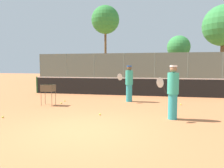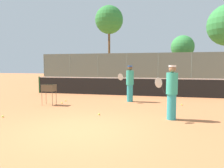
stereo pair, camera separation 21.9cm
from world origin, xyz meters
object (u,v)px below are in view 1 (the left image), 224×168
at_px(tennis_net, 124,86).
at_px(player_red_cap, 129,83).
at_px(player_white_outfit, 173,91).
at_px(ball_cart, 49,90).

height_order(tennis_net, player_red_cap, player_red_cap).
height_order(tennis_net, player_white_outfit, player_white_outfit).
distance_m(player_white_outfit, player_red_cap, 3.77).
xyz_separation_m(tennis_net, player_white_outfit, (2.46, -5.48, 0.37)).
relative_size(player_red_cap, ball_cart, 1.91).
relative_size(player_white_outfit, player_red_cap, 1.00).
distance_m(tennis_net, player_white_outfit, 6.02).
bearing_deg(ball_cart, player_white_outfit, -16.35).
bearing_deg(tennis_net, player_red_cap, -74.79).
relative_size(tennis_net, ball_cart, 12.37).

